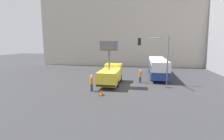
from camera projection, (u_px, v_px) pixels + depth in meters
name	position (u px, v px, depth m)	size (l,w,h in m)	color
ground_plane	(119.00, 86.00, 22.58)	(120.00, 120.00, 0.00)	#38383A
building_backdrop_far	(132.00, 26.00, 44.38)	(44.00, 10.00, 19.43)	#BCB2A3
utility_truck	(111.00, 74.00, 23.26)	(2.34, 6.47, 5.77)	yellow
city_bus	(158.00, 66.00, 28.79)	(2.55, 11.50, 2.93)	navy
traffic_light_pole	(158.00, 52.00, 22.47)	(4.00, 3.74, 6.43)	slate
road_worker_near_truck	(92.00, 83.00, 20.08)	(0.38, 0.38, 1.91)	navy
road_worker_directing	(140.00, 76.00, 24.38)	(0.38, 0.38, 1.87)	navy
traffic_cone_near_truck	(102.00, 93.00, 18.57)	(0.53, 0.53, 0.61)	black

